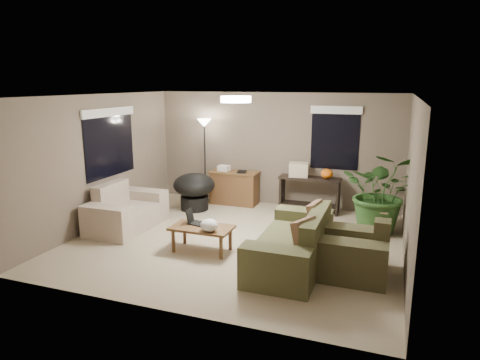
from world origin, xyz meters
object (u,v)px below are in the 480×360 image
(papasan_chair, at_px, (194,189))
(console_table, at_px, (309,192))
(desk, at_px, (234,188))
(armchair, at_px, (355,254))
(coffee_table, at_px, (202,230))
(loveseat, at_px, (126,213))
(floor_lamp, at_px, (204,133))
(cat_scratching_post, at_px, (380,226))
(main_sofa, at_px, (294,246))
(houseplant, at_px, (381,201))

(papasan_chair, bearing_deg, console_table, 16.38)
(desk, bearing_deg, armchair, -44.23)
(coffee_table, relative_size, papasan_chair, 0.98)
(armchair, bearing_deg, loveseat, 172.05)
(console_table, bearing_deg, papasan_chair, -163.62)
(coffee_table, xyz_separation_m, console_table, (1.23, 2.79, 0.08))
(coffee_table, bearing_deg, floor_lamp, 113.29)
(desk, bearing_deg, cat_scratching_post, -19.69)
(main_sofa, xyz_separation_m, console_table, (-0.31, 2.78, 0.14))
(loveseat, bearing_deg, cat_scratching_post, 13.48)
(armchair, xyz_separation_m, desk, (-2.92, 2.84, 0.08))
(main_sofa, distance_m, console_table, 2.80)
(armchair, distance_m, coffee_table, 2.43)
(desk, bearing_deg, coffee_table, -80.08)
(loveseat, relative_size, desk, 1.45)
(papasan_chair, height_order, floor_lamp, floor_lamp)
(floor_lamp, bearing_deg, armchair, -37.73)
(coffee_table, height_order, console_table, console_table)
(coffee_table, distance_m, console_table, 3.05)
(houseplant, bearing_deg, cat_scratching_post, -85.65)
(main_sofa, bearing_deg, desk, 125.90)
(armchair, bearing_deg, cat_scratching_post, 80.18)
(coffee_table, relative_size, floor_lamp, 0.52)
(console_table, xyz_separation_m, floor_lamp, (-2.42, -0.02, 1.16))
(main_sofa, distance_m, armchair, 0.90)
(coffee_table, xyz_separation_m, floor_lamp, (-1.19, 2.77, 1.24))
(houseplant, bearing_deg, floor_lamp, 168.46)
(floor_lamp, distance_m, houseplant, 4.10)
(papasan_chair, xyz_separation_m, houseplant, (3.85, -0.12, 0.12))
(console_table, bearing_deg, houseplant, -29.02)
(armchair, height_order, papasan_chair, armchair)
(armchair, height_order, console_table, armchair)
(coffee_table, distance_m, desk, 2.85)
(coffee_table, bearing_deg, cat_scratching_post, 31.37)
(papasan_chair, xyz_separation_m, floor_lamp, (-0.04, 0.68, 1.13))
(loveseat, height_order, desk, loveseat)
(main_sofa, relative_size, desk, 2.00)
(desk, bearing_deg, loveseat, -121.19)
(loveseat, distance_m, cat_scratching_post, 4.70)
(floor_lamp, height_order, houseplant, floor_lamp)
(armchair, xyz_separation_m, coffee_table, (-2.43, 0.03, 0.06))
(loveseat, xyz_separation_m, floor_lamp, (0.66, 2.21, 1.30))
(papasan_chair, bearing_deg, main_sofa, -37.81)
(console_table, distance_m, papasan_chair, 2.48)
(armchair, height_order, coffee_table, armchair)
(main_sofa, relative_size, papasan_chair, 2.17)
(houseplant, bearing_deg, loveseat, -162.78)
(main_sofa, distance_m, cat_scratching_post, 2.03)
(armchair, distance_m, desk, 4.08)
(floor_lamp, bearing_deg, main_sofa, -45.32)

